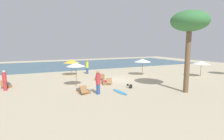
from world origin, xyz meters
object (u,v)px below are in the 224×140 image
umbrella_0 (76,65)px  umbrella_1 (201,63)px  umbrella_2 (71,61)px  dog (130,86)px  umbrella_3 (143,60)px  lounger_1 (7,85)px  lounger_3 (98,78)px  lounger_0 (83,91)px  person_2 (98,82)px  palm_1 (190,23)px  person_1 (87,67)px  person_0 (5,80)px  surfboard (120,92)px  lounger_2 (105,82)px

umbrella_0 → umbrella_1: bearing=-5.0°
umbrella_2 → dog: umbrella_2 is taller
umbrella_3 → lounger_1: 15.60m
umbrella_1 → lounger_1: 22.04m
lounger_3 → lounger_0: bearing=-122.9°
umbrella_1 → umbrella_2: size_ratio=1.03×
person_2 → umbrella_0: bearing=105.0°
lounger_0 → palm_1: size_ratio=0.26×
lounger_0 → person_1: size_ratio=0.91×
umbrella_0 → person_0: umbrella_0 is taller
lounger_1 → surfboard: 10.96m
umbrella_0 → lounger_2: bearing=-4.6°
umbrella_0 → lounger_0: size_ratio=1.33×
umbrella_0 → person_1: bearing=64.7°
lounger_3 → person_2: bearing=-110.5°
umbrella_2 → person_2: umbrella_2 is taller
lounger_0 → lounger_3: (3.17, 4.90, -0.00)m
lounger_3 → person_0: size_ratio=0.99×
lounger_1 → palm_1: 17.40m
umbrella_3 → person_1: (-6.24, 4.07, -0.99)m
lounger_2 → lounger_3: size_ratio=0.99×
person_2 → palm_1: bearing=-20.1°
umbrella_0 → palm_1: bearing=-37.5°
umbrella_3 → lounger_2: 7.21m
lounger_2 → dog: (1.47, -2.55, 0.01)m
umbrella_1 → person_2: umbrella_1 is taller
lounger_3 → person_2: person_2 is taller
dog → lounger_1: bearing=153.1°
umbrella_1 → person_0: (-21.59, 2.28, -0.86)m
umbrella_3 → palm_1: 9.52m
lounger_2 → palm_1: (4.96, -5.85, 5.54)m
umbrella_3 → surfboard: bearing=-136.1°
palm_1 → umbrella_3: bearing=80.4°
umbrella_2 → palm_1: size_ratio=0.31×
umbrella_0 → lounger_3: (3.13, 2.30, -1.94)m
umbrella_1 → surfboard: (-12.69, -2.43, -1.74)m
lounger_0 → lounger_3: lounger_0 is taller
person_0 → person_2: bearing=-32.5°
umbrella_0 → person_2: size_ratio=1.18×
umbrella_1 → person_1: umbrella_1 is taller
dog → lounger_3: bearing=104.3°
umbrella_0 → surfboard: umbrella_0 is taller
lounger_3 → person_1: person_1 is taller
person_0 → person_2: (7.04, -4.47, 0.07)m
lounger_1 → person_1: person_1 is taller
umbrella_2 → lounger_3: 4.80m
lounger_3 → surfboard: (-0.32, -6.08, -0.14)m
person_0 → umbrella_2: bearing=37.0°
lounger_3 → lounger_2: bearing=-93.9°
lounger_3 → person_2: (-2.19, -5.84, 0.81)m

